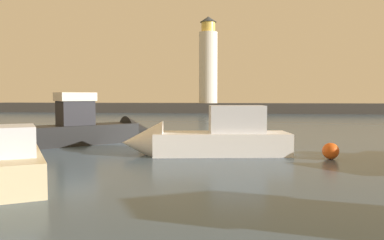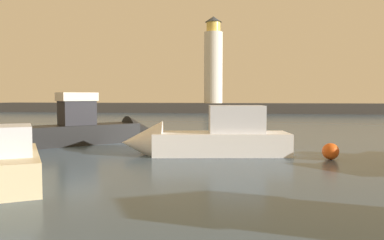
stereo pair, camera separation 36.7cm
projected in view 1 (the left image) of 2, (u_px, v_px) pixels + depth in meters
name	position (u px, v px, depth m)	size (l,w,h in m)	color
ground_plane	(224.00, 129.00, 34.18)	(220.00, 220.00, 0.00)	#384C60
breakwater	(234.00, 108.00, 66.30)	(85.65, 4.19, 1.69)	#423F3D
lighthouse	(208.00, 62.00, 66.42)	(3.12, 3.12, 14.57)	silver
motorboat_1	(201.00, 139.00, 19.09)	(8.31, 3.41, 2.86)	white
motorboat_3	(95.00, 128.00, 23.88)	(6.88, 7.01, 3.37)	black
motorboat_5	(15.00, 161.00, 13.26)	(4.61, 6.03, 2.14)	beige
mooring_buoy	(331.00, 151.00, 17.74)	(0.74, 0.74, 0.74)	#EA5919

